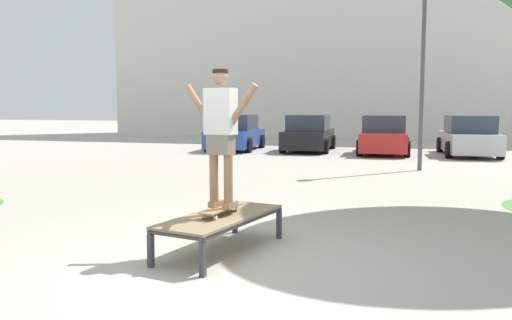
{
  "coord_description": "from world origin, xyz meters",
  "views": [
    {
      "loc": [
        2.01,
        -5.38,
        1.78
      ],
      "look_at": [
        -0.22,
        2.03,
        1.0
      ],
      "focal_mm": 36.37,
      "sensor_mm": 36.0,
      "label": 1
    }
  ],
  "objects_px": {
    "skateboard": "(221,209)",
    "car_silver": "(469,137)",
    "skate_box": "(221,219)",
    "car_red": "(384,136)",
    "light_post": "(424,34)",
    "car_blue": "(236,134)",
    "car_black": "(309,134)",
    "skater": "(221,128)"
  },
  "relations": [
    {
      "from": "skateboard",
      "to": "car_silver",
      "type": "bearing_deg",
      "value": 73.99
    },
    {
      "from": "skate_box",
      "to": "car_red",
      "type": "height_order",
      "value": "car_red"
    },
    {
      "from": "car_red",
      "to": "car_silver",
      "type": "distance_m",
      "value": 3.08
    },
    {
      "from": "light_post",
      "to": "skate_box",
      "type": "bearing_deg",
      "value": -104.53
    },
    {
      "from": "skateboard",
      "to": "car_blue",
      "type": "height_order",
      "value": "car_blue"
    },
    {
      "from": "car_silver",
      "to": "light_post",
      "type": "xyz_separation_m",
      "value": [
        -1.81,
        -5.38,
        3.13
      ]
    },
    {
      "from": "skate_box",
      "to": "light_post",
      "type": "height_order",
      "value": "light_post"
    },
    {
      "from": "car_blue",
      "to": "light_post",
      "type": "distance_m",
      "value": 9.69
    },
    {
      "from": "car_blue",
      "to": "car_silver",
      "type": "relative_size",
      "value": 1.0
    },
    {
      "from": "car_black",
      "to": "car_red",
      "type": "distance_m",
      "value": 3.12
    },
    {
      "from": "skateboard",
      "to": "skater",
      "type": "relative_size",
      "value": 0.48
    },
    {
      "from": "skate_box",
      "to": "car_blue",
      "type": "distance_m",
      "value": 15.74
    },
    {
      "from": "skate_box",
      "to": "skateboard",
      "type": "distance_m",
      "value": 0.12
    },
    {
      "from": "car_blue",
      "to": "car_black",
      "type": "distance_m",
      "value": 3.1
    },
    {
      "from": "car_black",
      "to": "skateboard",
      "type": "bearing_deg",
      "value": -83.07
    },
    {
      "from": "skateboard",
      "to": "light_post",
      "type": "xyz_separation_m",
      "value": [
        2.48,
        9.55,
        3.29
      ]
    },
    {
      "from": "skater",
      "to": "light_post",
      "type": "xyz_separation_m",
      "value": [
        2.47,
        9.55,
        2.29
      ]
    },
    {
      "from": "light_post",
      "to": "car_red",
      "type": "bearing_deg",
      "value": 103.48
    },
    {
      "from": "car_black",
      "to": "light_post",
      "type": "relative_size",
      "value": 0.73
    },
    {
      "from": "skateboard",
      "to": "skater",
      "type": "distance_m",
      "value": 0.99
    },
    {
      "from": "skateboard",
      "to": "car_silver",
      "type": "distance_m",
      "value": 15.53
    },
    {
      "from": "car_red",
      "to": "light_post",
      "type": "distance_m",
      "value": 6.27
    },
    {
      "from": "car_blue",
      "to": "light_post",
      "type": "relative_size",
      "value": 0.74
    },
    {
      "from": "light_post",
      "to": "skateboard",
      "type": "bearing_deg",
      "value": -104.53
    },
    {
      "from": "skateboard",
      "to": "car_silver",
      "type": "height_order",
      "value": "car_silver"
    },
    {
      "from": "skater",
      "to": "car_silver",
      "type": "distance_m",
      "value": 15.55
    },
    {
      "from": "skateboard",
      "to": "skater",
      "type": "bearing_deg",
      "value": 81.97
    },
    {
      "from": "skate_box",
      "to": "skater",
      "type": "xyz_separation_m",
      "value": [
        0.0,
        0.01,
        1.12
      ]
    },
    {
      "from": "skate_box",
      "to": "skater",
      "type": "relative_size",
      "value": 1.19
    },
    {
      "from": "skate_box",
      "to": "car_black",
      "type": "xyz_separation_m",
      "value": [
        -1.86,
        15.35,
        0.28
      ]
    },
    {
      "from": "skate_box",
      "to": "skateboard",
      "type": "height_order",
      "value": "skateboard"
    },
    {
      "from": "skateboard",
      "to": "car_black",
      "type": "relative_size",
      "value": 0.19
    },
    {
      "from": "skate_box",
      "to": "car_silver",
      "type": "height_order",
      "value": "car_silver"
    },
    {
      "from": "car_red",
      "to": "car_silver",
      "type": "xyz_separation_m",
      "value": [
        3.08,
        0.1,
        0.0
      ]
    },
    {
      "from": "car_silver",
      "to": "skate_box",
      "type": "bearing_deg",
      "value": -106.01
    },
    {
      "from": "skateboard",
      "to": "light_post",
      "type": "relative_size",
      "value": 0.14
    },
    {
      "from": "skateboard",
      "to": "skater",
      "type": "xyz_separation_m",
      "value": [
        0.0,
        0.0,
        0.99
      ]
    },
    {
      "from": "car_black",
      "to": "light_post",
      "type": "xyz_separation_m",
      "value": [
        4.34,
        -5.8,
        3.13
      ]
    },
    {
      "from": "skateboard",
      "to": "car_red",
      "type": "distance_m",
      "value": 14.88
    },
    {
      "from": "light_post",
      "to": "car_blue",
      "type": "bearing_deg",
      "value": 143.99
    },
    {
      "from": "skate_box",
      "to": "car_black",
      "type": "distance_m",
      "value": 15.47
    },
    {
      "from": "car_blue",
      "to": "car_black",
      "type": "xyz_separation_m",
      "value": [
        3.07,
        0.42,
        0.0
      ]
    }
  ]
}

